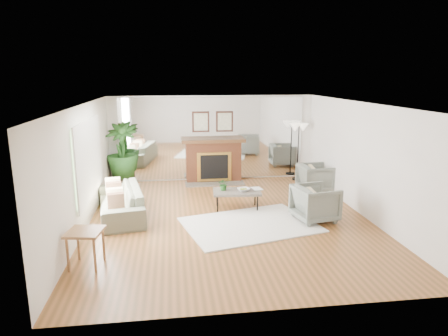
{
  "coord_description": "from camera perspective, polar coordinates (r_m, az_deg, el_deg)",
  "views": [
    {
      "loc": [
        -1.21,
        -8.15,
        3.08
      ],
      "look_at": [
        -0.04,
        0.6,
        1.02
      ],
      "focal_mm": 32.0,
      "sensor_mm": 36.0,
      "label": 1
    }
  ],
  "objects": [
    {
      "name": "sofa",
      "position": [
        9.21,
        -14.57,
        -4.67
      ],
      "size": [
        1.26,
        2.36,
        0.65
      ],
      "primitive_type": "imported",
      "rotation": [
        0.0,
        0.0,
        -1.39
      ],
      "color": "#6D705A",
      "rests_on": "ground"
    },
    {
      "name": "book",
      "position": [
        9.45,
        4.11,
        -3.03
      ],
      "size": [
        0.25,
        0.32,
        0.02
      ],
      "primitive_type": "imported",
      "rotation": [
        0.0,
        0.0,
        0.15
      ],
      "color": "#9D633E",
      "rests_on": "coffee_table"
    },
    {
      "name": "coffee_table",
      "position": [
        9.35,
        1.85,
        -3.47
      ],
      "size": [
        1.15,
        0.74,
        0.44
      ],
      "rotation": [
        0.0,
        0.0,
        -0.09
      ],
      "color": "#635B4E",
      "rests_on": "ground"
    },
    {
      "name": "armchair_front",
      "position": [
        8.84,
        12.9,
        -4.91
      ],
      "size": [
        0.99,
        0.97,
        0.78
      ],
      "primitive_type": "imported",
      "rotation": [
        0.0,
        0.0,
        1.76
      ],
      "color": "gray",
      "rests_on": "ground"
    },
    {
      "name": "area_rug",
      "position": [
        8.47,
        3.69,
        -8.09
      ],
      "size": [
        3.02,
        2.48,
        0.03
      ],
      "primitive_type": "cube",
      "rotation": [
        0.0,
        0.0,
        0.25
      ],
      "color": "white",
      "rests_on": "ground"
    },
    {
      "name": "fireplace",
      "position": [
        11.72,
        -1.51,
        1.24
      ],
      "size": [
        1.85,
        0.83,
        2.05
      ],
      "color": "brown",
      "rests_on": "ground"
    },
    {
      "name": "armchair_back",
      "position": [
        11.02,
        12.88,
        -1.38
      ],
      "size": [
        0.87,
        0.85,
        0.75
      ],
      "primitive_type": "imported",
      "rotation": [
        0.0,
        0.0,
        1.62
      ],
      "color": "gray",
      "rests_on": "ground"
    },
    {
      "name": "tabletop_plant",
      "position": [
        9.34,
        -0.04,
        -2.32
      ],
      "size": [
        0.27,
        0.23,
        0.3
      ],
      "primitive_type": "imported",
      "rotation": [
        0.0,
        0.0,
        0.01
      ],
      "color": "#26561F",
      "rests_on": "coffee_table"
    },
    {
      "name": "wall_back",
      "position": [
        11.84,
        -1.64,
        4.26
      ],
      "size": [
        6.0,
        0.02,
        2.5
      ],
      "primitive_type": "cube",
      "color": "white",
      "rests_on": "ground"
    },
    {
      "name": "fruit_bowl",
      "position": [
        9.31,
        2.79,
        -3.1
      ],
      "size": [
        0.34,
        0.34,
        0.07
      ],
      "primitive_type": "imported",
      "rotation": [
        0.0,
        0.0,
        0.22
      ],
      "color": "#9D633E",
      "rests_on": "coffee_table"
    },
    {
      "name": "wall_left",
      "position": [
        8.54,
        -19.44,
        0.02
      ],
      "size": [
        0.02,
        7.0,
        2.5
      ],
      "primitive_type": "cube",
      "color": "white",
      "rests_on": "ground"
    },
    {
      "name": "floor_lamp",
      "position": [
        11.96,
        10.64,
        5.08
      ],
      "size": [
        0.55,
        0.31,
        1.69
      ],
      "color": "black",
      "rests_on": "ground"
    },
    {
      "name": "ground",
      "position": [
        8.8,
        0.8,
        -7.35
      ],
      "size": [
        7.0,
        7.0,
        0.0
      ],
      "primitive_type": "plane",
      "color": "brown",
      "rests_on": "ground"
    },
    {
      "name": "wall_right",
      "position": [
        9.35,
        19.28,
        1.12
      ],
      "size": [
        0.02,
        7.0,
        2.5
      ],
      "primitive_type": "cube",
      "color": "white",
      "rests_on": "ground"
    },
    {
      "name": "side_table",
      "position": [
        6.96,
        -19.23,
        -9.21
      ],
      "size": [
        0.62,
        0.62,
        0.62
      ],
      "rotation": [
        0.0,
        0.0,
        -0.16
      ],
      "color": "#9D633E",
      "rests_on": "ground"
    },
    {
      "name": "potted_ficus",
      "position": [
        11.53,
        -14.39,
        2.13
      ],
      "size": [
        0.94,
        0.94,
        1.79
      ],
      "color": "black",
      "rests_on": "ground"
    },
    {
      "name": "window_panel",
      "position": [
        8.9,
        -18.79,
        1.23
      ],
      "size": [
        0.04,
        2.4,
        1.5
      ],
      "primitive_type": "cube",
      "color": "#B2E09E",
      "rests_on": "wall_left"
    },
    {
      "name": "mirror_panel",
      "position": [
        11.82,
        -1.63,
        4.25
      ],
      "size": [
        5.4,
        0.04,
        2.4
      ],
      "primitive_type": "cube",
      "color": "silver",
      "rests_on": "wall_back"
    }
  ]
}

